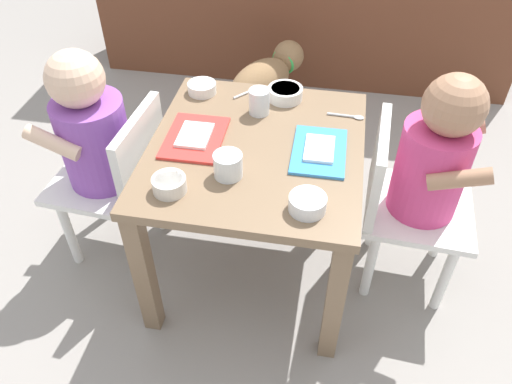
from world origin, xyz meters
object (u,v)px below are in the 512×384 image
object	(u,v)px
water_cup_left	(259,103)
cereal_bowl_left_side	(169,184)
dog	(266,79)
seated_child_right	(428,165)
veggie_bowl_far	(202,87)
food_tray_left	(195,138)
cereal_bowl_right_side	(308,203)
water_cup_right	(228,167)
food_tray_right	(319,151)
spoon_by_right_tray	(350,116)
spoon_by_left_tray	(250,91)
dining_table	(256,170)
veggie_bowl_near	(285,93)
seated_child_left	(98,139)

from	to	relation	value
water_cup_left	cereal_bowl_left_side	size ratio (longest dim) A/B	0.90
water_cup_left	dog	bearing A→B (deg)	97.45
seated_child_right	veggie_bowl_far	bearing A→B (deg)	163.75
food_tray_left	cereal_bowl_right_side	xyz separation A→B (m)	(0.31, -0.20, 0.01)
dog	water_cup_right	xyz separation A→B (m)	(0.05, -0.89, 0.28)
seated_child_right	dog	world-z (taller)	seated_child_right
food_tray_left	cereal_bowl_right_side	size ratio (longest dim) A/B	2.40
dog	veggie_bowl_far	world-z (taller)	veggie_bowl_far
water_cup_right	cereal_bowl_left_side	distance (m)	0.14
food_tray_right	cereal_bowl_right_side	size ratio (longest dim) A/B	2.38
food_tray_right	cereal_bowl_right_side	xyz separation A→B (m)	(-0.01, -0.20, 0.01)
food_tray_right	spoon_by_right_tray	size ratio (longest dim) A/B	1.97
spoon_by_left_tray	dining_table	bearing A→B (deg)	-76.14
food_tray_right	veggie_bowl_far	world-z (taller)	veggie_bowl_far
dining_table	water_cup_left	size ratio (longest dim) A/B	8.45
veggie_bowl_far	spoon_by_left_tray	bearing A→B (deg)	11.29
cereal_bowl_right_side	spoon_by_left_tray	distance (m)	0.50
cereal_bowl_left_side	dog	bearing A→B (deg)	86.24
water_cup_left	cereal_bowl_right_side	xyz separation A→B (m)	(0.17, -0.35, -0.01)
water_cup_right	veggie_bowl_near	bearing A→B (deg)	76.44
dog	food_tray_left	bearing A→B (deg)	-94.46
veggie_bowl_near	cereal_bowl_right_side	world-z (taller)	cereal_bowl_right_side
water_cup_right	cereal_bowl_right_side	xyz separation A→B (m)	(0.19, -0.08, -0.01)
water_cup_left	veggie_bowl_near	distance (m)	0.10
water_cup_left	dining_table	bearing A→B (deg)	-83.10
dining_table	food_tray_left	xyz separation A→B (m)	(-0.16, -0.00, 0.09)
seated_child_right	cereal_bowl_right_side	distance (m)	0.37
food_tray_right	veggie_bowl_near	size ratio (longest dim) A/B	2.00
cereal_bowl_left_side	spoon_by_right_tray	bearing A→B (deg)	43.56
cereal_bowl_right_side	spoon_by_right_tray	world-z (taller)	cereal_bowl_right_side
veggie_bowl_near	spoon_by_left_tray	world-z (taller)	veggie_bowl_near
dining_table	food_tray_right	distance (m)	0.18
food_tray_left	spoon_by_left_tray	distance (m)	0.27
seated_child_right	dog	distance (m)	0.92
seated_child_left	cereal_bowl_left_side	xyz separation A→B (m)	(0.27, -0.20, 0.05)
veggie_bowl_near	spoon_by_right_tray	xyz separation A→B (m)	(0.18, -0.06, -0.02)
cereal_bowl_left_side	veggie_bowl_near	distance (m)	0.47
water_cup_left	spoon_by_right_tray	xyz separation A→B (m)	(0.24, 0.02, -0.03)
dining_table	cereal_bowl_left_side	distance (m)	0.27
dog	spoon_by_right_tray	world-z (taller)	spoon_by_right_tray
dog	spoon_by_left_tray	world-z (taller)	spoon_by_left_tray
dog	food_tray_right	distance (m)	0.85
cereal_bowl_right_side	dog	bearing A→B (deg)	104.37
dining_table	cereal_bowl_left_side	xyz separation A→B (m)	(-0.16, -0.20, 0.10)
water_cup_right	cereal_bowl_right_side	size ratio (longest dim) A/B	0.83
water_cup_right	spoon_by_right_tray	world-z (taller)	water_cup_right
seated_child_right	water_cup_left	xyz separation A→B (m)	(-0.45, 0.11, 0.06)
cereal_bowl_right_side	seated_child_left	bearing A→B (deg)	160.37
dining_table	cereal_bowl_left_side	world-z (taller)	cereal_bowl_left_side
cereal_bowl_right_side	spoon_by_right_tray	distance (m)	0.38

